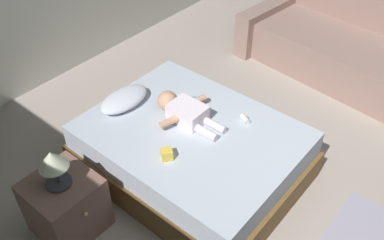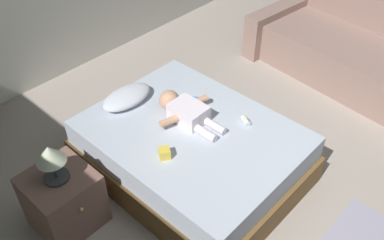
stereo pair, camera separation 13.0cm
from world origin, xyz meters
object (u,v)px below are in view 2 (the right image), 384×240
object	(u,v)px
baby	(184,110)
toothbrush	(189,97)
toy_block	(165,153)
baby_bottle	(246,120)
nightstand	(64,200)
pillow	(127,97)
lamp	(50,157)
couch	(355,54)
bed	(192,152)

from	to	relation	value
baby	toothbrush	bearing A→B (deg)	34.55
toy_block	baby_bottle	distance (m)	0.73
nightstand	baby_bottle	world-z (taller)	baby_bottle
pillow	baby_bottle	world-z (taller)	pillow
nightstand	lamp	bearing A→B (deg)	90.00
nightstand	baby_bottle	distance (m)	1.51
baby	toy_block	bearing A→B (deg)	-154.23
couch	toy_block	world-z (taller)	couch
pillow	toy_block	world-z (taller)	pillow
baby_bottle	lamp	bearing A→B (deg)	155.78
nightstand	bed	bearing A→B (deg)	-19.24
baby	toy_block	xyz separation A→B (m)	(-0.42, -0.20, -0.03)
pillow	nightstand	world-z (taller)	pillow
bed	toy_block	distance (m)	0.46
lamp	baby_bottle	distance (m)	1.50
pillow	couch	world-z (taller)	couch
pillow	couch	xyz separation A→B (m)	(2.40, -0.93, -0.27)
pillow	toy_block	xyz separation A→B (m)	(-0.24, -0.70, -0.02)
toothbrush	lamp	distance (m)	1.31
bed	pillow	world-z (taller)	pillow
baby	lamp	world-z (taller)	lamp
nightstand	couch	bearing A→B (deg)	-11.07
couch	nightstand	world-z (taller)	couch
couch	baby	bearing A→B (deg)	168.75
pillow	baby_bottle	distance (m)	1.01
couch	lamp	bearing A→B (deg)	168.93
toy_block	baby_bottle	world-z (taller)	toy_block
pillow	baby_bottle	xyz separation A→B (m)	(0.47, -0.90, -0.03)
nightstand	toy_block	world-z (taller)	toy_block
lamp	toy_block	world-z (taller)	lamp
baby	nightstand	world-z (taller)	baby
baby	couch	distance (m)	2.28
baby	nightstand	bearing A→B (deg)	169.31
toothbrush	baby_bottle	bearing A→B (deg)	-83.81
toothbrush	nightstand	bearing A→B (deg)	177.71
toothbrush	toy_block	distance (m)	0.74
bed	toothbrush	size ratio (longest dim) A/B	11.77
baby	toy_block	world-z (taller)	baby
toy_block	pillow	bearing A→B (deg)	71.17
baby	lamp	bearing A→B (deg)	169.31
baby	lamp	distance (m)	1.10
bed	toothbrush	bearing A→B (deg)	45.87
nightstand	toy_block	distance (m)	0.82
baby	baby_bottle	world-z (taller)	baby
nightstand	lamp	distance (m)	0.45
lamp	nightstand	bearing A→B (deg)	-90.00
toy_block	baby	bearing A→B (deg)	25.77
baby	couch	bearing A→B (deg)	-11.25
baby_bottle	toy_block	bearing A→B (deg)	164.04
bed	baby	size ratio (longest dim) A/B	2.72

